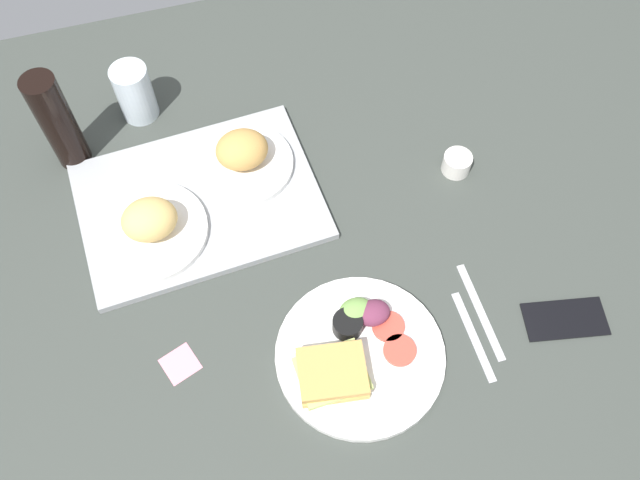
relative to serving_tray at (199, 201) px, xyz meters
The scene contains 12 objects.
ground_plane 26.22cm from the serving_tray, 48.40° to the right, with size 190.00×150.00×3.00cm, color #383D38.
serving_tray is the anchor object (origin of this frame).
bread_plate_near 11.45cm from the serving_tray, 152.14° to the right, with size 21.38×21.38×8.27cm.
bread_plate_far 11.95cm from the serving_tray, 27.19° to the left, with size 19.55×19.55×8.30cm.
plate_with_salad 42.54cm from the serving_tray, 62.84° to the right, with size 28.80×28.80×5.40cm.
drinking_glass 27.17cm from the serving_tray, 105.97° to the left, with size 7.46×7.46×12.33cm, color silver.
soda_bottle 29.93cm from the serving_tray, 140.86° to the left, with size 6.40×6.40×22.02cm, color black.
espresso_cup 50.75cm from the serving_tray, ahead, with size 5.60×5.60×4.00cm, color silver.
fork 56.80cm from the serving_tray, 45.13° to the right, with size 17.00×1.40×0.50cm, color #B7B7BC.
knife 56.30cm from the serving_tray, 40.09° to the right, with size 19.00×1.40×0.50cm, color #B7B7BC.
cell_phone 70.45cm from the serving_tray, 36.39° to the right, with size 14.40×7.20×0.80cm, color black.
sticky_note 32.37cm from the serving_tray, 107.16° to the right, with size 5.60×5.60×0.12cm, color pink.
Camera 1 is at (-14.78, -54.50, 109.69)cm, focal length 37.86 mm.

